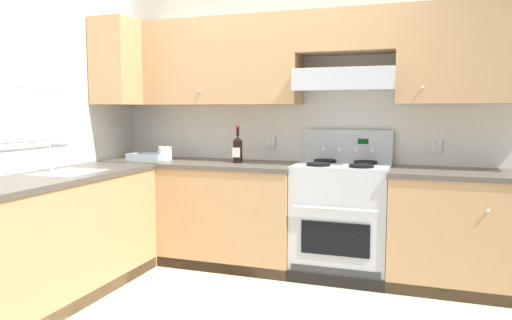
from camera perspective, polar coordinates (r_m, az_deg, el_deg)
name	(u,v)px	position (r m, az deg, el deg)	size (l,w,h in m)	color
wall_back	(323,98)	(4.33, 7.87, 7.23)	(4.68, 0.57, 2.55)	silver
wall_left	(29,114)	(4.10, -24.96, 4.92)	(0.47, 4.00, 2.55)	silver
counter_back_run	(287,218)	(4.21, 3.62, -6.77)	(3.60, 0.65, 0.91)	tan
counter_left_run	(50,239)	(3.81, -22.96, -8.48)	(0.63, 1.91, 1.13)	tan
stove	(341,218)	(4.12, 9.94, -6.74)	(0.76, 0.62, 1.20)	#B7BABC
wine_bottle	(238,149)	(4.29, -2.14, 1.33)	(0.08, 0.08, 0.32)	black
bowl	(148,158)	(4.67, -12.45, 0.29)	(0.34, 0.25, 0.06)	#9EADB7
paper_towel_roll	(165,153)	(4.60, -10.57, 0.79)	(0.12, 0.12, 0.13)	white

